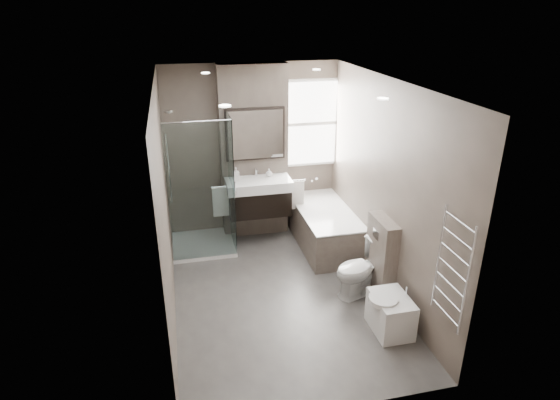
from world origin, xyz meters
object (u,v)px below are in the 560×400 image
object	(u,v)px
vanity	(259,196)
toilet	(361,269)
bathtub	(324,225)
bidet	(390,313)

from	to	relation	value
vanity	toilet	xyz separation A→B (m)	(0.97, -1.65, -0.39)
bathtub	bidet	distance (m)	2.08
vanity	bidet	world-z (taller)	vanity
toilet	bidet	world-z (taller)	toilet
toilet	bidet	distance (m)	0.76
vanity	bathtub	world-z (taller)	vanity
bathtub	toilet	distance (m)	1.33
vanity	bathtub	size ratio (longest dim) A/B	0.59
toilet	bathtub	bearing A→B (deg)	163.50
vanity	toilet	distance (m)	1.96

